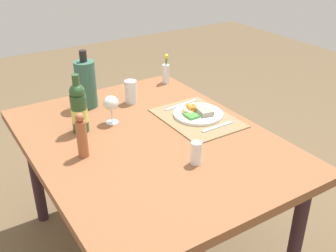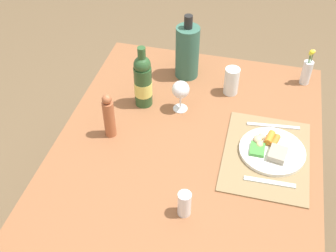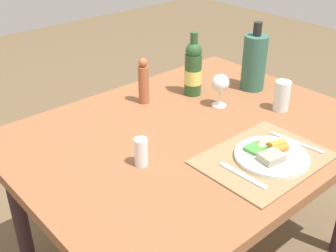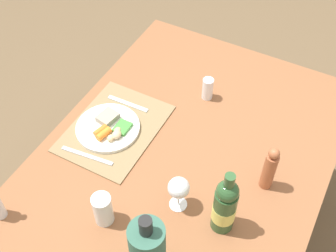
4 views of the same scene
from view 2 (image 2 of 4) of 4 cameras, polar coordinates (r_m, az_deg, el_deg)
ground_plane at (r=2.27m, az=1.90°, el=-15.65°), size 8.00×8.00×0.00m
dining_table at (r=1.75m, az=2.37°, el=-4.85°), size 1.37×1.05×0.71m
placemat at (r=1.72m, az=12.94°, el=-3.81°), size 0.44×0.33×0.01m
dinner_plate at (r=1.72m, az=13.58°, el=-3.08°), size 0.26×0.26×0.04m
fork at (r=1.62m, az=13.37°, el=-7.27°), size 0.02×0.19×0.00m
knife at (r=1.84m, az=13.83°, el=0.03°), size 0.04×0.22×0.00m
wine_bottle at (r=1.84m, az=-3.36°, el=5.97°), size 0.08×0.08×0.29m
water_tumbler at (r=1.96m, az=8.43°, el=5.76°), size 0.07×0.07×0.13m
cooler_bottle at (r=2.01m, az=2.59°, el=9.88°), size 0.11×0.11×0.31m
flower_vase at (r=2.09m, az=18.01°, el=7.01°), size 0.05×0.05×0.19m
salt_shaker at (r=1.47m, az=2.19°, el=-10.31°), size 0.05×0.05×0.10m
pepper_mill at (r=1.71m, az=-7.87°, el=1.30°), size 0.05×0.05×0.21m
wine_glass at (r=1.82m, az=1.70°, el=4.77°), size 0.08×0.08×0.15m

